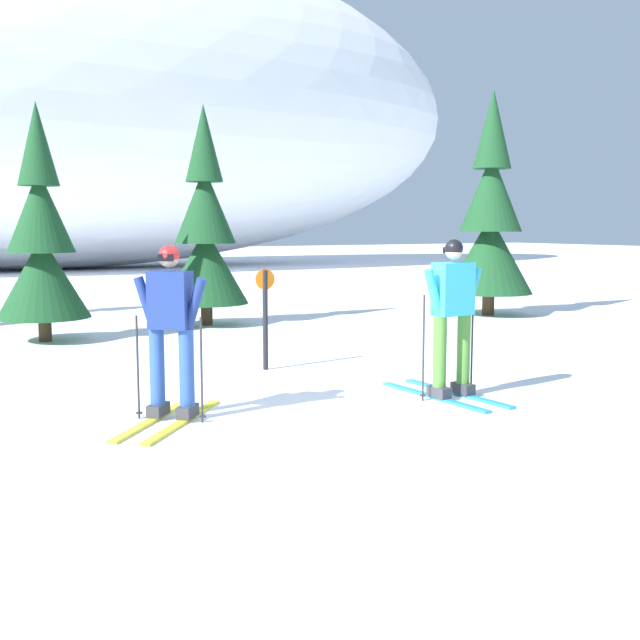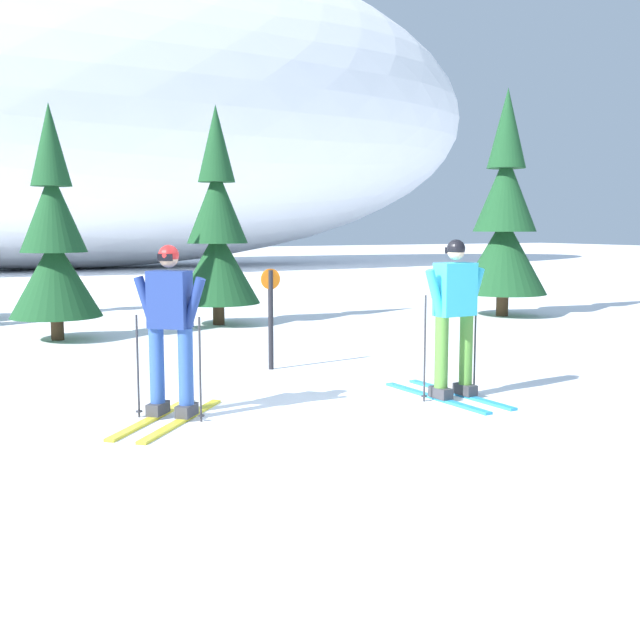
# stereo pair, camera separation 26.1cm
# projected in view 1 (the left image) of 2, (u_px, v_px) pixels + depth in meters

# --- Properties ---
(ground_plane) EXTENTS (120.00, 120.00, 0.00)m
(ground_plane) POSITION_uv_depth(u_px,v_px,m) (337.00, 417.00, 7.90)
(ground_plane) COLOR white
(skier_cyan_jacket) EXTENTS (0.83, 1.78, 1.79)m
(skier_cyan_jacket) POSITION_uv_depth(u_px,v_px,m) (452.00, 315.00, 8.65)
(skier_cyan_jacket) COLOR #2893CC
(skier_cyan_jacket) RESTS_ON ground
(skier_navy_jacket) EXTENTS (1.50, 1.57, 1.75)m
(skier_navy_jacket) POSITION_uv_depth(u_px,v_px,m) (171.00, 330.00, 7.68)
(skier_navy_jacket) COLOR gold
(skier_navy_jacket) RESTS_ON ground
(pine_tree_center) EXTENTS (1.53, 1.53, 3.97)m
(pine_tree_center) POSITION_uv_depth(u_px,v_px,m) (41.00, 243.00, 12.85)
(pine_tree_center) COLOR #47301E
(pine_tree_center) RESTS_ON ground
(pine_tree_center_right) EXTENTS (1.64, 1.64, 4.25)m
(pine_tree_center_right) POSITION_uv_depth(u_px,v_px,m) (205.00, 234.00, 14.96)
(pine_tree_center_right) COLOR #47301E
(pine_tree_center_right) RESTS_ON ground
(pine_tree_far_right) EXTENTS (1.86, 1.86, 4.82)m
(pine_tree_far_right) POSITION_uv_depth(u_px,v_px,m) (490.00, 222.00, 16.61)
(pine_tree_far_right) COLOR #47301E
(pine_tree_far_right) RESTS_ON ground
(snow_ridge_background) EXTENTS (42.45, 14.88, 15.42)m
(snow_ridge_background) POSITION_uv_depth(u_px,v_px,m) (38.00, 93.00, 33.72)
(snow_ridge_background) COLOR white
(snow_ridge_background) RESTS_ON ground
(trail_marker_post) EXTENTS (0.28, 0.07, 1.37)m
(trail_marker_post) POSITION_uv_depth(u_px,v_px,m) (265.00, 312.00, 10.39)
(trail_marker_post) COLOR black
(trail_marker_post) RESTS_ON ground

